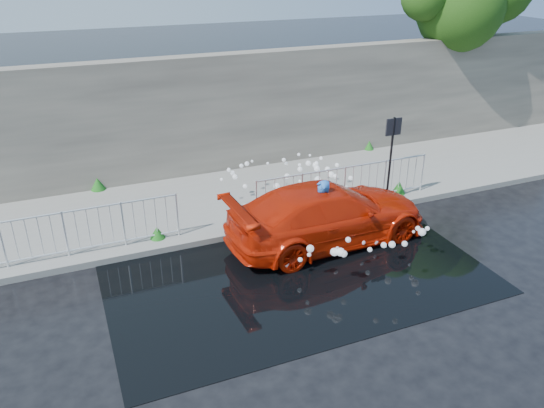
{
  "coord_description": "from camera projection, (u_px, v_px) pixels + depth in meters",
  "views": [
    {
      "loc": [
        -3.69,
        -7.84,
        6.3
      ],
      "look_at": [
        0.55,
        2.45,
        1.0
      ],
      "focal_mm": 35.0,
      "sensor_mm": 36.0,
      "label": 1
    }
  ],
  "objects": [
    {
      "name": "ground",
      "position": [
        293.0,
        303.0,
        10.52
      ],
      "size": [
        90.0,
        90.0,
        0.0
      ],
      "primitive_type": "plane",
      "color": "black",
      "rests_on": "ground"
    },
    {
      "name": "pavement",
      "position": [
        219.0,
        201.0,
        14.66
      ],
      "size": [
        30.0,
        4.0,
        0.15
      ],
      "primitive_type": "cube",
      "color": "slate",
      "rests_on": "ground"
    },
    {
      "name": "curb",
      "position": [
        243.0,
        233.0,
        12.99
      ],
      "size": [
        30.0,
        0.25,
        0.16
      ],
      "primitive_type": "cube",
      "color": "slate",
      "rests_on": "ground"
    },
    {
      "name": "retaining_wall",
      "position": [
        194.0,
        116.0,
        15.71
      ],
      "size": [
        30.0,
        0.6,
        3.5
      ],
      "primitive_type": "cube",
      "color": "#534C45",
      "rests_on": "pavement"
    },
    {
      "name": "puddle",
      "position": [
        295.0,
        272.0,
        11.52
      ],
      "size": [
        8.0,
        5.0,
        0.01
      ],
      "primitive_type": "cube",
      "color": "black",
      "rests_on": "ground"
    },
    {
      "name": "sign_post",
      "position": [
        392.0,
        146.0,
        13.81
      ],
      "size": [
        0.45,
        0.06,
        2.5
      ],
      "color": "black",
      "rests_on": "ground"
    },
    {
      "name": "tree",
      "position": [
        469.0,
        1.0,
        18.04
      ],
      "size": [
        5.02,
        3.0,
        6.43
      ],
      "color": "#332114",
      "rests_on": "ground"
    },
    {
      "name": "railing_left",
      "position": [
        65.0,
        233.0,
        11.62
      ],
      "size": [
        5.05,
        0.05,
        1.1
      ],
      "color": "silver",
      "rests_on": "pavement"
    },
    {
      "name": "railing_right",
      "position": [
        344.0,
        184.0,
        14.03
      ],
      "size": [
        5.05,
        0.05,
        1.1
      ],
      "color": "silver",
      "rests_on": "pavement"
    },
    {
      "name": "weeds",
      "position": [
        219.0,
        201.0,
        14.05
      ],
      "size": [
        12.17,
        3.93,
        0.38
      ],
      "color": "#195115",
      "rests_on": "pavement"
    },
    {
      "name": "water_spray",
      "position": [
        314.0,
        201.0,
        13.28
      ],
      "size": [
        3.55,
        5.61,
        1.07
      ],
      "color": "white",
      "rests_on": "ground"
    },
    {
      "name": "red_car",
      "position": [
        328.0,
        214.0,
        12.5
      ],
      "size": [
        5.03,
        2.29,
        1.43
      ],
      "primitive_type": "imported",
      "rotation": [
        0.0,
        0.0,
        1.63
      ],
      "color": "red",
      "rests_on": "ground"
    },
    {
      "name": "person",
      "position": [
        321.0,
        215.0,
        12.18
      ],
      "size": [
        0.48,
        0.66,
        1.68
      ],
      "primitive_type": "imported",
      "rotation": [
        0.0,
        0.0,
        -1.71
      ],
      "color": "blue",
      "rests_on": "ground"
    }
  ]
}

